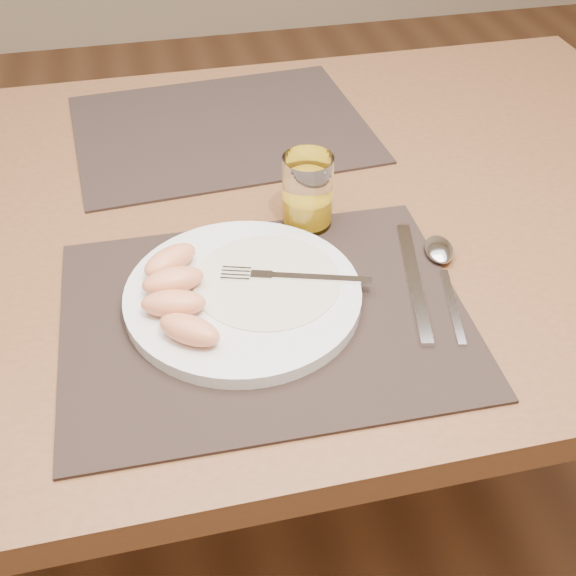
{
  "coord_description": "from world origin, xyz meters",
  "views": [
    {
      "loc": [
        -0.13,
        -0.8,
        1.31
      ],
      "look_at": [
        0.0,
        -0.2,
        0.77
      ],
      "focal_mm": 45.0,
      "sensor_mm": 36.0,
      "label": 1
    }
  ],
  "objects_px": {
    "plate": "(243,296)",
    "fork": "(282,276)",
    "juice_glass": "(308,195)",
    "spoon": "(441,257)",
    "placemat_near": "(265,316)",
    "table": "(255,254)",
    "knife": "(416,290)",
    "placemat_far": "(221,129)"
  },
  "relations": [
    {
      "from": "spoon",
      "to": "placemat_near",
      "type": "bearing_deg",
      "value": -168.42
    },
    {
      "from": "placemat_far",
      "to": "knife",
      "type": "distance_m",
      "value": 0.47
    },
    {
      "from": "plate",
      "to": "knife",
      "type": "height_order",
      "value": "plate"
    },
    {
      "from": "placemat_near",
      "to": "plate",
      "type": "xyz_separation_m",
      "value": [
        -0.02,
        0.03,
        0.01
      ]
    },
    {
      "from": "placemat_near",
      "to": "plate",
      "type": "distance_m",
      "value": 0.04
    },
    {
      "from": "placemat_near",
      "to": "juice_glass",
      "type": "xyz_separation_m",
      "value": [
        0.09,
        0.16,
        0.04
      ]
    },
    {
      "from": "placemat_near",
      "to": "spoon",
      "type": "distance_m",
      "value": 0.23
    },
    {
      "from": "spoon",
      "to": "plate",
      "type": "bearing_deg",
      "value": -175.64
    },
    {
      "from": "fork",
      "to": "knife",
      "type": "distance_m",
      "value": 0.16
    },
    {
      "from": "placemat_far",
      "to": "plate",
      "type": "bearing_deg",
      "value": -95.3
    },
    {
      "from": "plate",
      "to": "juice_glass",
      "type": "height_order",
      "value": "juice_glass"
    },
    {
      "from": "fork",
      "to": "spoon",
      "type": "distance_m",
      "value": 0.2
    },
    {
      "from": "plate",
      "to": "fork",
      "type": "bearing_deg",
      "value": 13.6
    },
    {
      "from": "placemat_near",
      "to": "table",
      "type": "bearing_deg",
      "value": 82.69
    },
    {
      "from": "plate",
      "to": "spoon",
      "type": "height_order",
      "value": "plate"
    },
    {
      "from": "placemat_near",
      "to": "placemat_far",
      "type": "relative_size",
      "value": 1.0
    },
    {
      "from": "placemat_far",
      "to": "fork",
      "type": "bearing_deg",
      "value": -88.5
    },
    {
      "from": "placemat_near",
      "to": "placemat_far",
      "type": "distance_m",
      "value": 0.44
    },
    {
      "from": "fork",
      "to": "placemat_far",
      "type": "bearing_deg",
      "value": 91.5
    },
    {
      "from": "placemat_near",
      "to": "spoon",
      "type": "xyz_separation_m",
      "value": [
        0.23,
        0.05,
        0.01
      ]
    },
    {
      "from": "placemat_near",
      "to": "knife",
      "type": "relative_size",
      "value": 2.07
    },
    {
      "from": "knife",
      "to": "plate",
      "type": "bearing_deg",
      "value": 171.6
    },
    {
      "from": "placemat_far",
      "to": "plate",
      "type": "height_order",
      "value": "plate"
    },
    {
      "from": "plate",
      "to": "spoon",
      "type": "distance_m",
      "value": 0.25
    },
    {
      "from": "juice_glass",
      "to": "table",
      "type": "bearing_deg",
      "value": 135.72
    },
    {
      "from": "placemat_far",
      "to": "fork",
      "type": "distance_m",
      "value": 0.4
    },
    {
      "from": "plate",
      "to": "juice_glass",
      "type": "relative_size",
      "value": 2.78
    },
    {
      "from": "table",
      "to": "fork",
      "type": "distance_m",
      "value": 0.21
    },
    {
      "from": "table",
      "to": "spoon",
      "type": "distance_m",
      "value": 0.28
    },
    {
      "from": "table",
      "to": "placemat_far",
      "type": "xyz_separation_m",
      "value": [
        -0.01,
        0.22,
        0.09
      ]
    },
    {
      "from": "placemat_near",
      "to": "juice_glass",
      "type": "height_order",
      "value": "juice_glass"
    },
    {
      "from": "plate",
      "to": "placemat_near",
      "type": "bearing_deg",
      "value": -55.32
    },
    {
      "from": "knife",
      "to": "spoon",
      "type": "distance_m",
      "value": 0.07
    },
    {
      "from": "placemat_far",
      "to": "spoon",
      "type": "relative_size",
      "value": 2.36
    },
    {
      "from": "table",
      "to": "fork",
      "type": "height_order",
      "value": "fork"
    },
    {
      "from": "table",
      "to": "spoon",
      "type": "bearing_deg",
      "value": -40.71
    },
    {
      "from": "knife",
      "to": "juice_glass",
      "type": "bearing_deg",
      "value": 119.15
    },
    {
      "from": "placemat_near",
      "to": "fork",
      "type": "height_order",
      "value": "fork"
    },
    {
      "from": "plate",
      "to": "spoon",
      "type": "xyz_separation_m",
      "value": [
        0.25,
        0.02,
        -0.0
      ]
    },
    {
      "from": "table",
      "to": "plate",
      "type": "xyz_separation_m",
      "value": [
        -0.05,
        -0.19,
        0.1
      ]
    },
    {
      "from": "knife",
      "to": "placemat_near",
      "type": "bearing_deg",
      "value": 179.59
    },
    {
      "from": "plate",
      "to": "knife",
      "type": "distance_m",
      "value": 0.2
    }
  ]
}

